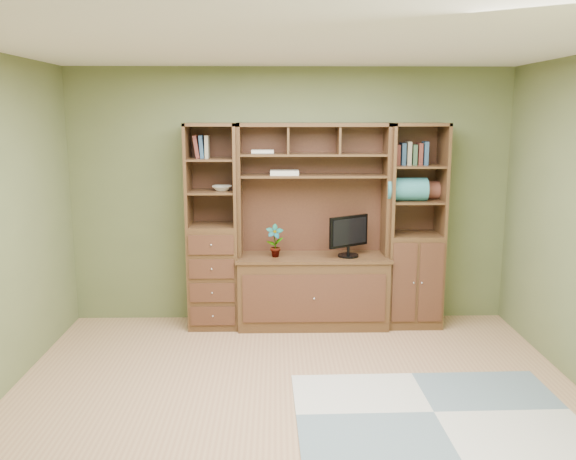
{
  "coord_description": "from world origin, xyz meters",
  "views": [
    {
      "loc": [
        -0.15,
        -4.23,
        2.14
      ],
      "look_at": [
        -0.04,
        1.2,
        1.1
      ],
      "focal_mm": 38.0,
      "sensor_mm": 36.0,
      "label": 1
    }
  ],
  "objects_px": {
    "right_tower": "(414,226)",
    "monitor": "(349,229)",
    "center_hutch": "(313,227)",
    "left_tower": "(213,227)"
  },
  "relations": [
    {
      "from": "center_hutch",
      "to": "right_tower",
      "type": "relative_size",
      "value": 1.0
    },
    {
      "from": "center_hutch",
      "to": "monitor",
      "type": "height_order",
      "value": "center_hutch"
    },
    {
      "from": "left_tower",
      "to": "right_tower",
      "type": "relative_size",
      "value": 1.0
    },
    {
      "from": "left_tower",
      "to": "right_tower",
      "type": "xyz_separation_m",
      "value": [
        2.02,
        0.0,
        0.0
      ]
    },
    {
      "from": "left_tower",
      "to": "right_tower",
      "type": "height_order",
      "value": "same"
    },
    {
      "from": "right_tower",
      "to": "monitor",
      "type": "xyz_separation_m",
      "value": [
        -0.67,
        -0.07,
        -0.01
      ]
    },
    {
      "from": "left_tower",
      "to": "monitor",
      "type": "relative_size",
      "value": 3.59
    },
    {
      "from": "right_tower",
      "to": "monitor",
      "type": "distance_m",
      "value": 0.68
    },
    {
      "from": "center_hutch",
      "to": "monitor",
      "type": "distance_m",
      "value": 0.35
    },
    {
      "from": "left_tower",
      "to": "monitor",
      "type": "bearing_deg",
      "value": -3.17
    }
  ]
}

